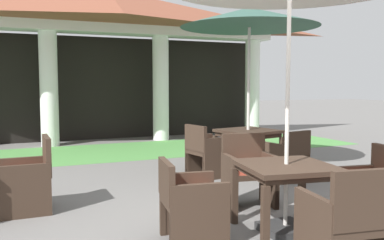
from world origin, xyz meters
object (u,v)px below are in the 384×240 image
at_px(patio_chair_near_foreground_south, 286,156).
at_px(patio_table_mid_right, 286,174).
at_px(patio_umbrella_near_foreground, 249,20).
at_px(patio_chair_near_foreground_west, 206,152).
at_px(patio_chair_mid_right_east, 372,190).
at_px(patio_chair_mid_right_west, 190,203).
at_px(patio_table_near_foreground, 248,135).
at_px(patio_chair_mid_left_east, 28,178).
at_px(terracotta_urn, 214,149).
at_px(patio_chair_mid_right_north, 248,173).
at_px(patio_chair_mid_right_south, 345,225).

xyz_separation_m(patio_chair_near_foreground_south, patio_table_mid_right, (-1.48, -2.03, 0.25)).
relative_size(patio_umbrella_near_foreground, patio_chair_near_foreground_west, 3.36).
bearing_deg(patio_chair_mid_right_east, patio_chair_near_foreground_west, 21.36).
distance_m(patio_umbrella_near_foreground, patio_chair_mid_right_west, 4.30).
xyz_separation_m(patio_table_near_foreground, patio_chair_near_foreground_south, (0.18, -0.92, -0.25)).
bearing_deg(patio_chair_near_foreground_west, patio_chair_mid_left_east, -83.40).
bearing_deg(patio_table_mid_right, patio_chair_mid_left_east, 142.55).
bearing_deg(patio_chair_mid_right_east, patio_umbrella_near_foreground, 3.96).
xyz_separation_m(patio_chair_near_foreground_south, patio_chair_near_foreground_west, (-1.10, 0.74, 0.03)).
bearing_deg(patio_table_mid_right, patio_chair_near_foreground_west, 82.11).
xyz_separation_m(patio_table_near_foreground, patio_chair_near_foreground_west, (-0.92, -0.18, -0.22)).
bearing_deg(terracotta_urn, patio_table_mid_right, -106.97).
relative_size(patio_chair_near_foreground_south, patio_table_mid_right, 0.79).
bearing_deg(patio_table_mid_right, patio_chair_mid_right_east, -8.98).
xyz_separation_m(patio_chair_near_foreground_south, terracotta_urn, (-0.14, 2.35, -0.21)).
bearing_deg(patio_table_mid_right, patio_chair_near_foreground_south, 53.93).
bearing_deg(patio_chair_mid_right_north, patio_chair_mid_left_east, -8.99).
bearing_deg(patio_chair_mid_right_east, patio_chair_mid_right_west, 90.00).
height_order(patio_table_near_foreground, patio_chair_mid_right_north, patio_chair_mid_right_north).
height_order(patio_table_mid_right, patio_chair_mid_right_west, patio_chair_mid_right_west).
xyz_separation_m(patio_chair_near_foreground_west, patio_table_mid_right, (-0.38, -2.77, 0.21)).
relative_size(patio_chair_mid_right_north, patio_chair_mid_right_west, 1.11).
bearing_deg(patio_chair_near_foreground_south, patio_chair_mid_left_east, 171.31).
xyz_separation_m(patio_table_near_foreground, patio_chair_mid_right_west, (-2.33, -2.79, -0.24)).
xyz_separation_m(patio_table_near_foreground, patio_chair_mid_right_east, (-0.27, -3.12, -0.25)).
distance_m(patio_chair_mid_left_east, patio_chair_mid_right_west, 2.23).
xyz_separation_m(patio_chair_near_foreground_south, patio_chair_mid_left_east, (-3.93, -0.16, 0.03)).
height_order(patio_chair_near_foreground_west, patio_chair_mid_right_north, patio_chair_mid_right_north).
bearing_deg(patio_table_mid_right, patio_umbrella_near_foreground, 66.19).
bearing_deg(patio_table_mid_right, terracotta_urn, 73.03).
xyz_separation_m(patio_chair_near_foreground_west, patio_chair_mid_right_east, (0.64, -2.94, -0.03)).
bearing_deg(patio_chair_mid_right_north, terracotta_urn, -100.31).
height_order(patio_chair_near_foreground_south, patio_table_mid_right, patio_chair_near_foreground_south).
distance_m(patio_umbrella_near_foreground, patio_chair_near_foreground_south, 2.49).
relative_size(patio_table_mid_right, terracotta_urn, 2.39).
bearing_deg(patio_umbrella_near_foreground, patio_table_near_foreground, 63.43).
height_order(patio_umbrella_near_foreground, patio_chair_near_foreground_south, patio_umbrella_near_foreground).
relative_size(patio_umbrella_near_foreground, patio_chair_near_foreground_south, 3.63).
height_order(patio_umbrella_near_foreground, terracotta_urn, patio_umbrella_near_foreground).
bearing_deg(patio_chair_mid_right_east, patio_chair_mid_left_east, 68.61).
bearing_deg(patio_umbrella_near_foreground, patio_chair_near_foreground_west, -168.98).
distance_m(patio_table_near_foreground, patio_umbrella_near_foreground, 2.05).
bearing_deg(terracotta_urn, patio_chair_mid_right_west, -119.19).
distance_m(patio_umbrella_near_foreground, patio_chair_near_foreground_west, 2.46).
xyz_separation_m(patio_umbrella_near_foreground, patio_chair_mid_right_south, (-1.47, -3.98, -2.27)).
height_order(patio_chair_mid_right_east, patio_chair_mid_right_north, patio_chair_mid_right_north).
xyz_separation_m(patio_chair_mid_right_east, patio_chair_mid_right_west, (-2.05, 0.32, 0.00)).
bearing_deg(patio_chair_near_foreground_south, patio_chair_mid_right_west, -154.24).
bearing_deg(patio_chair_near_foreground_south, patio_table_near_foreground, 90.00).
distance_m(patio_chair_mid_right_south, patio_chair_mid_right_north, 2.08).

